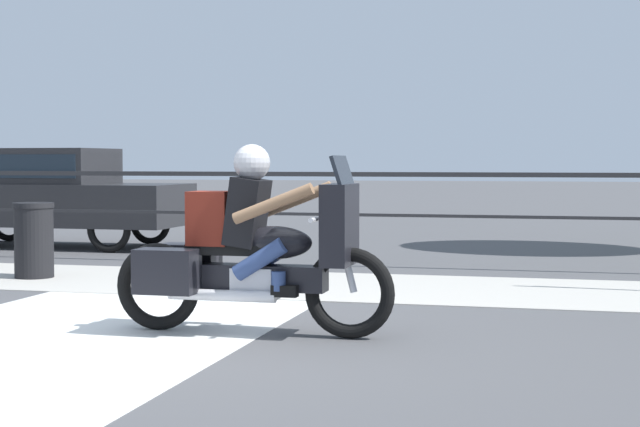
% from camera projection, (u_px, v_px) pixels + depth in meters
% --- Properties ---
extents(ground_plane, '(120.00, 120.00, 0.00)m').
position_uv_depth(ground_plane, '(194.00, 340.00, 7.53)').
color(ground_plane, '#4C4C4F').
extents(sidewalk_band, '(44.00, 2.40, 0.01)m').
position_uv_depth(sidewalk_band, '(307.00, 285.00, 10.82)').
color(sidewalk_band, '#B7B2A8').
rests_on(sidewalk_band, ground).
extents(crosswalk_band, '(2.93, 6.00, 0.01)m').
position_uv_depth(crosswalk_band, '(62.00, 338.00, 7.58)').
color(crosswalk_band, silver).
rests_on(crosswalk_band, ground).
extents(fence_railing, '(36.00, 0.05, 1.23)m').
position_uv_depth(fence_railing, '(346.00, 192.00, 12.69)').
color(fence_railing, '#232326').
rests_on(fence_railing, ground).
extents(motorcycle, '(2.30, 0.76, 1.51)m').
position_uv_depth(motorcycle, '(249.00, 250.00, 7.73)').
color(motorcycle, black).
rests_on(motorcycle, ground).
extents(parked_car, '(4.21, 1.63, 1.57)m').
position_uv_depth(parked_car, '(50.00, 190.00, 15.67)').
color(parked_car, '#232326').
rests_on(parked_car, ground).
extents(trash_bin, '(0.47, 0.47, 0.89)m').
position_uv_depth(trash_bin, '(34.00, 240.00, 11.45)').
color(trash_bin, black).
rests_on(trash_bin, ground).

